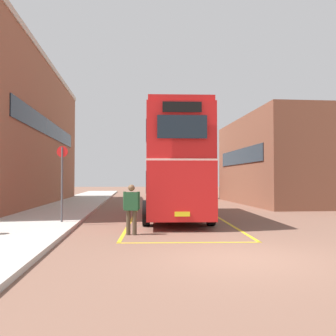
{
  "coord_description": "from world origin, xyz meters",
  "views": [
    {
      "loc": [
        -2.42,
        -8.44,
        1.81
      ],
      "look_at": [
        -0.5,
        11.35,
        2.41
      ],
      "focal_mm": 39.9,
      "sensor_mm": 36.0,
      "label": 1
    }
  ],
  "objects_px": {
    "single_deck_bus": "(181,181)",
    "bus_stop_sign": "(62,177)",
    "double_decker_bus": "(174,164)",
    "pedestrian_boarding": "(131,206)"
  },
  "relations": [
    {
      "from": "double_decker_bus",
      "to": "single_deck_bus",
      "type": "relative_size",
      "value": 1.14
    },
    {
      "from": "single_deck_bus",
      "to": "bus_stop_sign",
      "type": "height_order",
      "value": "bus_stop_sign"
    },
    {
      "from": "double_decker_bus",
      "to": "pedestrian_boarding",
      "type": "distance_m",
      "value": 5.86
    },
    {
      "from": "double_decker_bus",
      "to": "single_deck_bus",
      "type": "distance_m",
      "value": 20.0
    },
    {
      "from": "single_deck_bus",
      "to": "pedestrian_boarding",
      "type": "bearing_deg",
      "value": -101.26
    },
    {
      "from": "double_decker_bus",
      "to": "bus_stop_sign",
      "type": "height_order",
      "value": "double_decker_bus"
    },
    {
      "from": "double_decker_bus",
      "to": "pedestrian_boarding",
      "type": "relative_size",
      "value": 6.15
    },
    {
      "from": "double_decker_bus",
      "to": "single_deck_bus",
      "type": "xyz_separation_m",
      "value": [
        2.97,
        19.76,
        -0.87
      ]
    },
    {
      "from": "single_deck_bus",
      "to": "bus_stop_sign",
      "type": "xyz_separation_m",
      "value": [
        -7.71,
        -22.27,
        0.28
      ]
    },
    {
      "from": "single_deck_bus",
      "to": "pedestrian_boarding",
      "type": "height_order",
      "value": "single_deck_bus"
    }
  ]
}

